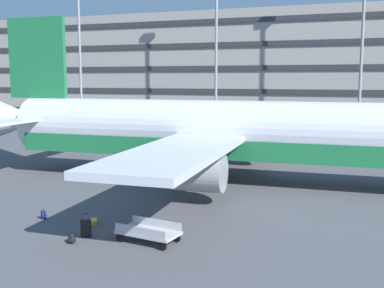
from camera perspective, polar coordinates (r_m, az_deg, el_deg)
ground_plane at (r=32.23m, az=1.91°, el=-4.20°), size 600.00×600.00×0.00m
terminal_structure at (r=77.59m, az=12.54°, el=8.90°), size 169.37×22.08×16.65m
airliner at (r=30.93m, az=4.23°, el=1.37°), size 37.15×29.84×11.22m
light_mast_left at (r=70.22m, az=-13.57°, el=12.60°), size 1.80×0.50×22.10m
light_mast_center_left at (r=61.87m, az=2.99°, el=14.83°), size 1.80×0.50×24.94m
light_mast_center_right at (r=59.46m, az=20.22°, el=15.32°), size 1.80×0.50×26.29m
suitcase_orange at (r=22.76m, az=-12.04°, el=-9.28°), size 0.68×0.74×0.22m
suitcase_laid_flat at (r=21.01m, az=-12.81°, el=-9.88°), size 0.52×0.46×1.02m
backpack_red at (r=20.38m, az=-14.49°, el=-11.10°), size 0.44×0.40×0.50m
backpack_navy at (r=24.10m, az=-17.57°, el=-8.19°), size 0.37×0.22×0.54m
baggage_cart at (r=19.96m, az=-5.36°, el=-10.66°), size 3.37×1.69×0.82m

